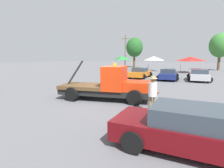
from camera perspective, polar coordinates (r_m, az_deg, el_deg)
ground_plane at (r=11.42m, az=-2.23°, el=-5.03°), size 160.00×160.00×0.00m
tow_truck at (r=11.14m, az=-0.47°, el=-0.51°), size 6.21×3.22×2.51m
foreground_car at (r=5.74m, az=25.59°, el=-13.46°), size 4.94×2.11×1.34m
person_near_truck at (r=8.63m, az=13.12°, el=-2.48°), size 0.41×0.41×1.83m
parked_car_orange at (r=23.37m, az=9.19°, el=3.62°), size 2.45×4.53×1.34m
parked_car_navy at (r=22.25m, az=17.86°, el=3.05°), size 2.86×4.91×1.34m
parked_car_silver at (r=22.66m, az=26.51°, el=2.65°), size 2.82×4.94×1.34m
canopy_tent_green at (r=35.85m, az=3.33°, el=8.52°), size 2.95×2.95×2.95m
canopy_tent_white at (r=34.80m, az=13.50°, el=8.14°), size 2.93×2.93×2.85m
canopy_tent_red at (r=33.18m, az=24.35°, el=7.49°), size 3.64×3.64×2.78m
tree_left at (r=41.90m, az=31.88°, el=10.65°), size 4.17×4.17×7.44m
tree_center at (r=46.39m, az=7.34°, el=11.75°), size 4.27×4.27×7.63m
traffic_cone at (r=13.68m, az=14.11°, el=-1.88°), size 0.40×0.40×0.55m
utility_pole at (r=50.38m, az=4.34°, el=11.04°), size 2.20×0.24×8.79m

